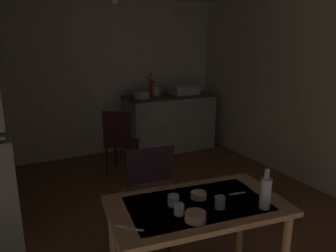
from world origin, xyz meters
TOP-DOWN VIEW (x-y plane):
  - ground_plane at (0.00, 0.00)m, footprint 5.38×5.38m
  - wall_back at (0.00, 2.24)m, footprint 4.27×0.10m
  - wall_right at (2.14, 0.00)m, footprint 0.10×4.48m
  - counter_cabinet at (1.17, 1.87)m, footprint 1.49×0.64m
  - sink_basin at (1.45, 1.87)m, footprint 0.44×0.34m
  - hand_pump at (0.86, 1.92)m, footprint 0.05×0.27m
  - mixing_bowl_counter at (0.65, 1.82)m, footprint 0.25×0.25m
  - stoneware_crock at (0.95, 1.91)m, footprint 0.13×0.13m
  - dining_table at (-0.17, -1.15)m, footprint 1.27×0.82m
  - chair_far_side at (-0.31, -0.59)m, footprint 0.42×0.42m
  - chair_by_counter at (0.08, 1.23)m, footprint 0.56×0.56m
  - serving_bowl_wide at (-0.30, -1.33)m, footprint 0.13×0.13m
  - soup_bowl_small at (-0.12, -1.09)m, footprint 0.11×0.11m
  - teacup_mint at (-0.07, -1.27)m, footprint 0.07×0.07m
  - mug_tall at (-0.35, -1.22)m, footprint 0.06×0.06m
  - mug_dark at (-0.33, -1.10)m, footprint 0.08×0.08m
  - glass_bottle at (0.19, -1.41)m, footprint 0.07×0.07m
  - table_knife at (-0.69, -1.23)m, footprint 0.14×0.14m
  - teaspoon_near_bowl at (0.16, -1.16)m, footprint 0.13×0.04m
  - teaspoon_by_cup at (0.29, -1.32)m, footprint 0.12×0.12m
  - pendant_bulb at (-0.23, 0.32)m, footprint 0.08×0.08m

SIDE VIEW (x-z plane):
  - ground_plane at x=0.00m, z-range 0.00..0.00m
  - counter_cabinet at x=1.17m, z-range 0.00..0.94m
  - chair_by_counter at x=0.08m, z-range 0.02..0.93m
  - chair_far_side at x=-0.31m, z-range 0.02..1.02m
  - dining_table at x=-0.17m, z-range 0.26..0.99m
  - table_knife at x=-0.69m, z-range 0.73..0.73m
  - teaspoon_near_bowl at x=0.16m, z-range 0.73..0.73m
  - teaspoon_by_cup at x=0.29m, z-range 0.73..0.73m
  - soup_bowl_small at x=-0.12m, z-range 0.73..0.77m
  - serving_bowl_wide at x=-0.30m, z-range 0.73..0.78m
  - mug_dark at x=-0.33m, z-range 0.73..0.80m
  - mug_tall at x=-0.35m, z-range 0.73..0.80m
  - teacup_mint at x=-0.07m, z-range 0.73..0.81m
  - glass_bottle at x=0.19m, z-range 0.70..0.98m
  - mixing_bowl_counter at x=0.65m, z-range 0.93..1.03m
  - stoneware_crock at x=0.95m, z-range 0.93..1.08m
  - sink_basin at x=1.45m, z-range 0.94..1.09m
  - hand_pump at x=0.86m, z-range 0.91..1.30m
  - wall_back at x=0.00m, z-range 0.00..2.46m
  - wall_right at x=2.14m, z-range 0.00..2.46m
  - pendant_bulb at x=-0.23m, z-range 2.14..2.22m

